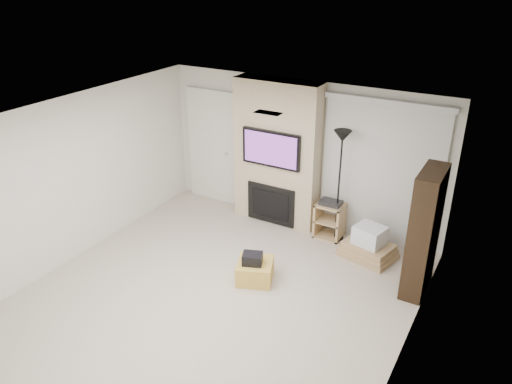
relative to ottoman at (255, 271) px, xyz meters
The scene contains 16 objects.
floor 0.77m from the ottoman, 110.29° to the right, with size 5.00×5.50×0.00m, color #BAAC9C.
ceiling 2.47m from the ottoman, 110.29° to the right, with size 5.00×5.50×0.00m, color white.
wall_back 2.33m from the ottoman, 97.32° to the left, with size 5.00×2.50×0.00m, color silver.
wall_front 3.64m from the ottoman, 94.33° to the right, with size 5.00×2.50×0.00m, color silver.
wall_left 3.06m from the ottoman, 165.60° to the right, with size 5.50×2.50×0.00m, color silver.
wall_right 2.59m from the ottoman, 17.58° to the right, with size 5.50×2.50×0.00m, color silver.
hvac_vent 2.35m from the ottoman, 33.39° to the left, with size 0.35×0.18×0.01m, color silver.
ottoman is the anchor object (origin of this frame).
black_bag 0.24m from the ottoman, 105.25° to the right, with size 0.28×0.22×0.16m, color black.
fireplace_wall 2.21m from the ottoman, 108.49° to the left, with size 1.50×0.47×2.50m.
entry_door 3.01m from the ottoman, 135.81° to the left, with size 1.02×0.11×2.14m.
vertical_blinds 2.55m from the ottoman, 60.24° to the left, with size 1.98×0.10×2.37m.
floor_lamp 2.23m from the ottoman, 71.25° to the left, with size 0.28×0.28×1.88m.
av_stand 1.78m from the ottoman, 75.09° to the left, with size 0.45×0.38×0.66m.
box_stack 1.87m from the ottoman, 48.88° to the left, with size 0.91×0.77×0.53m.
bookshelf 2.41m from the ottoman, 24.79° to the left, with size 0.30×0.80×1.80m.
Camera 1 is at (3.27, -4.54, 4.24)m, focal length 35.00 mm.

